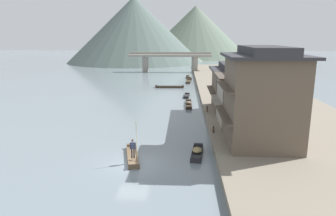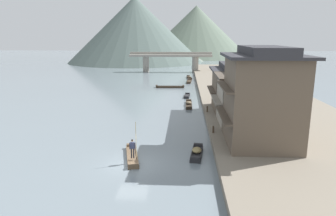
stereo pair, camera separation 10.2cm
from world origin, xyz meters
name	(u,v)px [view 1 (the left image)]	position (x,y,z in m)	size (l,w,h in m)	color
ground_plane	(132,164)	(0.00, 0.00, 0.00)	(400.00, 400.00, 0.00)	slate
riverbank_right	(252,95)	(15.82, 30.00, 0.28)	(18.00, 110.00, 0.56)	slate
boat_foreground_poled	(132,156)	(-0.21, 1.36, 0.15)	(1.89, 4.98, 0.45)	brown
boatman_person	(133,146)	(0.06, 0.23, 1.46)	(0.57, 0.27, 3.04)	black
boat_moored_nearest	(197,153)	(5.33, 2.16, 0.27)	(1.30, 3.64, 0.72)	#232326
boat_moored_second	(170,87)	(1.23, 38.37, 0.16)	(5.76, 1.11, 0.51)	#33281E
boat_moored_third	(189,78)	(5.29, 52.24, 0.24)	(1.33, 5.14, 0.70)	#33281E
boat_moored_far	(187,96)	(4.60, 29.01, 0.14)	(1.13, 3.67, 0.41)	#232326
boat_midriver_drifting	(189,81)	(5.17, 46.44, 0.15)	(1.27, 5.60, 0.45)	#33281E
boat_midriver_upstream	(189,104)	(4.85, 22.05, 0.21)	(0.91, 5.52, 0.67)	#33281E
house_waterfront_nearest	(262,97)	(11.09, 4.10, 4.86)	(7.13, 7.75, 8.74)	brown
house_waterfront_second	(242,97)	(10.62, 11.03, 3.57)	(6.19, 6.87, 6.14)	gray
house_waterfront_tall	(231,87)	(10.37, 17.88, 3.56)	(5.69, 7.28, 6.14)	brown
mooring_post_dock_near	(213,129)	(7.17, 7.07, 0.92)	(0.20, 0.20, 0.71)	#473828
mooring_post_dock_mid	(207,109)	(7.17, 15.98, 0.94)	(0.20, 0.20, 0.76)	#473828
stone_bridge	(170,59)	(0.00, 66.75, 3.68)	(23.78, 2.40, 5.67)	gray
hill_far_west	(135,30)	(-15.65, 102.19, 12.58)	(53.23, 53.23, 25.17)	#4C5B56
hill_far_centre	(195,32)	(9.39, 133.68, 12.27)	(52.52, 52.52, 24.54)	#5B6B5B
hill_far_east	(139,42)	(-15.51, 111.22, 7.51)	(55.36, 55.36, 15.02)	slate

